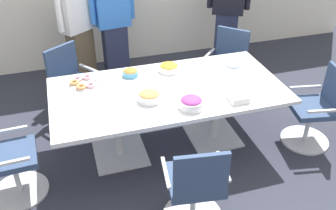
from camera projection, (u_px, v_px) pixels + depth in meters
The scene contains 17 objects.
ground_plane at pixel (168, 146), 4.30m from camera, with size 10.00×10.00×0.01m, color #2D303D.
conference_table at pixel (168, 99), 3.96m from camera, with size 2.40×1.20×0.75m.
office_chair_0 at pixel (316, 111), 4.15m from camera, with size 0.63×0.63×0.91m.
office_chair_1 at pixel (226, 68), 5.02m from camera, with size 0.76×0.76×0.91m.
office_chair_2 at pixel (73, 88), 4.59m from camera, with size 0.75×0.75×0.91m.
office_chair_3 at pixel (5, 162), 3.46m from camera, with size 0.57×0.57×0.91m.
office_chair_4 at pixel (195, 189), 3.17m from camera, with size 0.61×0.61×0.91m.
person_standing_0 at pixel (78, 24), 4.94m from camera, with size 0.54×0.43×1.78m.
person_standing_1 at pixel (113, 19), 5.03m from camera, with size 0.62×0.28×1.82m.
person_standing_2 at pixel (228, 7), 5.37m from camera, with size 0.58×0.39×1.87m.
snack_bowl_cookies at pixel (149, 96), 3.67m from camera, with size 0.23×0.23×0.11m.
snack_bowl_chips_orange at pixel (169, 67), 4.19m from camera, with size 0.23×0.23×0.10m.
snack_bowl_candy_mix at pixel (191, 103), 3.56m from camera, with size 0.23×0.23×0.12m.
snack_bowl_pretzels at pixel (130, 72), 4.11m from camera, with size 0.18×0.18×0.08m.
donut_platter at pixel (84, 82), 3.96m from camera, with size 0.31×0.30×0.04m.
plate_stack at pixel (233, 64), 4.33m from camera, with size 0.18×0.18×0.04m.
napkin_pile at pixel (238, 98), 3.68m from camera, with size 0.18×0.18×0.07m, color white.
Camera 1 is at (-0.97, -3.21, 2.72)m, focal length 40.20 mm.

